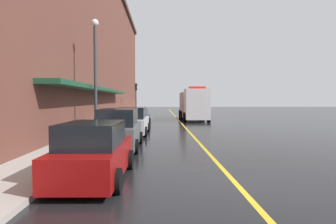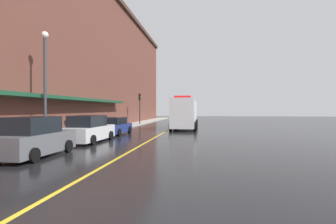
# 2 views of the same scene
# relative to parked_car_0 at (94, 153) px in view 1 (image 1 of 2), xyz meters

# --- Properties ---
(ground_plane) EXTENTS (112.00, 112.00, 0.00)m
(ground_plane) POSITION_rel_parked_car_0_xyz_m (4.00, 24.20, -0.79)
(ground_plane) COLOR black
(sidewalk_left) EXTENTS (2.40, 70.00, 0.15)m
(sidewalk_left) POSITION_rel_parked_car_0_xyz_m (-2.20, 24.20, -0.71)
(sidewalk_left) COLOR #ADA8A0
(sidewalk_left) RESTS_ON ground
(lane_center_stripe) EXTENTS (0.16, 70.00, 0.01)m
(lane_center_stripe) POSITION_rel_parked_car_0_xyz_m (4.00, 24.20, -0.78)
(lane_center_stripe) COLOR gold
(lane_center_stripe) RESTS_ON ground
(brick_building_left) EXTENTS (13.91, 64.00, 16.86)m
(brick_building_left) POSITION_rel_parked_car_0_xyz_m (-9.77, 23.20, 7.65)
(brick_building_left) COLOR brown
(brick_building_left) RESTS_ON ground
(parked_car_0) EXTENTS (2.01, 4.14, 1.68)m
(parked_car_0) POSITION_rel_parked_car_0_xyz_m (0.00, 0.00, 0.00)
(parked_car_0) COLOR maroon
(parked_car_0) RESTS_ON ground
(parked_car_1) EXTENTS (2.02, 4.55, 1.89)m
(parked_car_1) POSITION_rel_parked_car_0_xyz_m (-0.02, 5.35, 0.09)
(parked_car_1) COLOR #595B60
(parked_car_1) RESTS_ON ground
(parked_car_2) EXTENTS (2.17, 4.88, 1.81)m
(parked_car_2) POSITION_rel_parked_car_0_xyz_m (0.10, 11.08, 0.06)
(parked_car_2) COLOR silver
(parked_car_2) RESTS_ON ground
(parked_car_3) EXTENTS (2.18, 4.57, 1.53)m
(parked_car_3) POSITION_rel_parked_car_0_xyz_m (-0.02, 16.56, -0.06)
(parked_car_3) COLOR navy
(parked_car_3) RESTS_ON ground
(box_truck) EXTENTS (2.76, 9.02, 3.60)m
(box_truck) POSITION_rel_parked_car_0_xyz_m (5.64, 24.17, 0.93)
(box_truck) COLOR silver
(box_truck) RESTS_ON ground
(parking_meter_0) EXTENTS (0.14, 0.18, 1.33)m
(parking_meter_0) POSITION_rel_parked_car_0_xyz_m (-1.35, 3.96, 0.27)
(parking_meter_0) COLOR #4C4C51
(parking_meter_0) RESTS_ON sidewalk_left
(parking_meter_1) EXTENTS (0.14, 0.18, 1.33)m
(parking_meter_1) POSITION_rel_parked_car_0_xyz_m (-1.35, 6.52, 0.27)
(parking_meter_1) COLOR #4C4C51
(parking_meter_1) RESTS_ON sidewalk_left
(parking_meter_2) EXTENTS (0.14, 0.18, 1.33)m
(parking_meter_2) POSITION_rel_parked_car_0_xyz_m (-1.35, 10.67, 0.27)
(parking_meter_2) COLOR #4C4C51
(parking_meter_2) RESTS_ON sidewalk_left
(street_lamp_left) EXTENTS (0.44, 0.44, 6.94)m
(street_lamp_left) POSITION_rel_parked_car_0_xyz_m (-1.95, 9.26, 3.61)
(street_lamp_left) COLOR #33383D
(street_lamp_left) RESTS_ON sidewalk_left
(traffic_light_near) EXTENTS (0.38, 0.36, 4.30)m
(traffic_light_near) POSITION_rel_parked_car_0_xyz_m (-1.29, 31.01, 2.37)
(traffic_light_near) COLOR #232326
(traffic_light_near) RESTS_ON sidewalk_left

